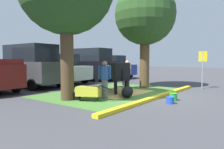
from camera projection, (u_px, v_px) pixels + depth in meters
ground_plane at (149, 96)px, 9.69m from camera, size 80.00×80.00×0.00m
grass_island at (112, 92)px, 10.62m from camera, size 7.00×4.67×0.02m
curb_yellow at (159, 96)px, 9.12m from camera, size 8.20×0.24×0.12m
hay_bedding at (117, 93)px, 10.42m from camera, size 3.32×2.56×0.04m
shade_tree_right at (145, 15)px, 12.32m from camera, size 3.53×3.53×6.02m
cow_holstein at (115, 71)px, 10.69m from camera, size 2.20×2.71×1.53m
calf_lying at (127, 92)px, 9.26m from camera, size 1.32×0.86×0.48m
person_handler at (127, 73)px, 12.08m from camera, size 0.34×0.53×1.60m
person_visitor_near at (105, 79)px, 8.78m from camera, size 0.34×0.47×1.59m
wheelbarrow at (88, 91)px, 8.37m from camera, size 1.09×1.56×0.63m
parking_sign at (203, 62)px, 11.92m from camera, size 0.14×0.44×2.10m
bucket_blue at (170, 100)px, 7.89m from camera, size 0.31×0.31×0.26m
bucket_green at (173, 97)px, 8.53m from camera, size 0.33×0.33×0.29m
suv_dark_grey at (31, 66)px, 12.74m from camera, size 2.25×4.66×2.52m
sedan_silver at (61, 69)px, 14.87m from camera, size 2.14×4.46×2.02m
suv_black at (90, 64)px, 17.07m from camera, size 2.25×4.66×2.52m
sedan_blue at (111, 67)px, 19.25m from camera, size 2.14×4.46×2.02m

